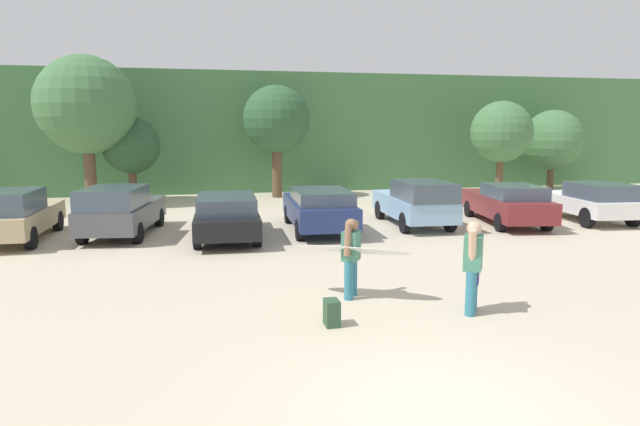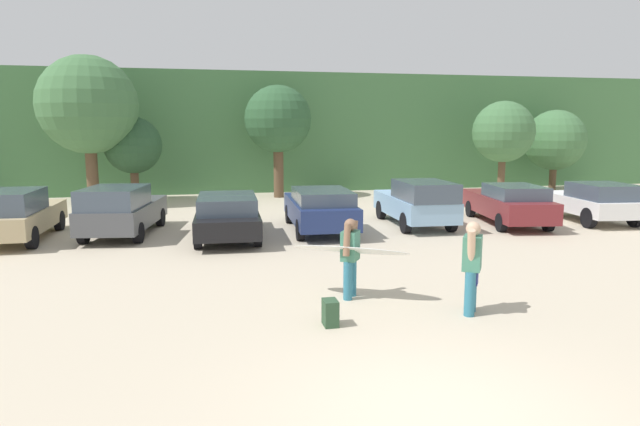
{
  "view_description": "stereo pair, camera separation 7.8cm",
  "coord_description": "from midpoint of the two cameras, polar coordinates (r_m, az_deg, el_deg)",
  "views": [
    {
      "loc": [
        -2.71,
        -5.57,
        3.34
      ],
      "look_at": [
        0.11,
        7.42,
        1.28
      ],
      "focal_mm": 30.72,
      "sensor_mm": 36.0,
      "label": 1
    },
    {
      "loc": [
        -2.64,
        -5.59,
        3.34
      ],
      "look_at": [
        0.11,
        7.42,
        1.28
      ],
      "focal_mm": 30.72,
      "sensor_mm": 36.0,
      "label": 2
    }
  ],
  "objects": [
    {
      "name": "parked_car_sky_blue",
      "position": [
        19.03,
        9.86,
        1.15
      ],
      "size": [
        1.9,
        4.47,
        1.62
      ],
      "rotation": [
        0.0,
        0.0,
        1.53
      ],
      "color": "#84ADD1",
      "rests_on": "ground_plane"
    },
    {
      "name": "parked_car_black",
      "position": [
        17.04,
        -9.83,
        -0.15
      ],
      "size": [
        2.03,
        4.85,
        1.34
      ],
      "rotation": [
        0.0,
        0.0,
        1.53
      ],
      "color": "black",
      "rests_on": "ground_plane"
    },
    {
      "name": "tree_center_right",
      "position": [
        25.84,
        -23.28,
        10.27
      ],
      "size": [
        4.2,
        4.2,
        6.44
      ],
      "color": "brown",
      "rests_on": "ground_plane"
    },
    {
      "name": "person_child",
      "position": [
        10.5,
        15.47,
        -6.67
      ],
      "size": [
        0.34,
        0.46,
        1.06
      ],
      "rotation": [
        0.0,
        0.0,
        2.57
      ],
      "color": "#8C6B4C",
      "rests_on": "ground_plane"
    },
    {
      "name": "hillside_ridge",
      "position": [
        34.62,
        -7.89,
        8.36
      ],
      "size": [
        108.0,
        12.0,
        6.24
      ],
      "primitive_type": "cube",
      "color": "#427042",
      "rests_on": "ground_plane"
    },
    {
      "name": "parked_car_dark_gray",
      "position": [
        18.14,
        -20.18,
        0.3
      ],
      "size": [
        2.37,
        4.53,
        1.6
      ],
      "rotation": [
        0.0,
        0.0,
        1.42
      ],
      "color": "#4C4F54",
      "rests_on": "ground_plane"
    },
    {
      "name": "parked_car_white",
      "position": [
        21.92,
        26.39,
        1.16
      ],
      "size": [
        2.25,
        4.12,
        1.45
      ],
      "rotation": [
        0.0,
        0.0,
        1.47
      ],
      "color": "white",
      "rests_on": "ground_plane"
    },
    {
      "name": "parked_car_navy",
      "position": [
        17.87,
        -0.24,
        0.55
      ],
      "size": [
        2.04,
        4.82,
        1.42
      ],
      "rotation": [
        0.0,
        0.0,
        1.53
      ],
      "color": "navy",
      "rests_on": "ground_plane"
    },
    {
      "name": "tree_center_left",
      "position": [
        32.21,
        23.01,
        6.99
      ],
      "size": [
        3.22,
        3.22,
        4.33
      ],
      "color": "brown",
      "rests_on": "ground_plane"
    },
    {
      "name": "surfboard_white",
      "position": [
        10.81,
        3.06,
        -3.86
      ],
      "size": [
        2.38,
        1.72,
        0.31
      ],
      "rotation": [
        0.0,
        0.0,
        2.63
      ],
      "color": "white"
    },
    {
      "name": "backpack_dropped",
      "position": [
        9.5,
        1.0,
        -10.35
      ],
      "size": [
        0.24,
        0.34,
        0.45
      ],
      "color": "#2D4C33",
      "rests_on": "ground_plane"
    },
    {
      "name": "parked_car_tan",
      "position": [
        18.58,
        -29.44,
        -0.15
      ],
      "size": [
        1.83,
        4.44,
        1.58
      ],
      "rotation": [
        0.0,
        0.0,
        1.56
      ],
      "color": "tan",
      "rests_on": "ground_plane"
    },
    {
      "name": "tree_ridge_back",
      "position": [
        26.7,
        -4.66,
        9.65
      ],
      "size": [
        3.22,
        3.22,
        5.4
      ],
      "color": "brown",
      "rests_on": "ground_plane"
    },
    {
      "name": "person_adult",
      "position": [
        10.83,
        3.04,
        -4.23
      ],
      "size": [
        0.48,
        0.65,
        1.6
      ],
      "rotation": [
        0.0,
        0.0,
        2.57
      ],
      "color": "teal",
      "rests_on": "ground_plane"
    },
    {
      "name": "parked_car_maroon",
      "position": [
        20.32,
        18.82,
        1.0
      ],
      "size": [
        2.44,
        4.91,
        1.43
      ],
      "rotation": [
        0.0,
        0.0,
        1.42
      ],
      "color": "maroon",
      "rests_on": "ground_plane"
    },
    {
      "name": "tree_far_left",
      "position": [
        26.31,
        -19.16,
        6.65
      ],
      "size": [
        2.56,
        2.56,
        3.88
      ],
      "color": "brown",
      "rests_on": "ground_plane"
    },
    {
      "name": "ground_plane",
      "position": [
        7.03,
        12.48,
        -19.78
      ],
      "size": [
        120.0,
        120.0,
        0.0
      ],
      "primitive_type": "plane",
      "color": "beige"
    },
    {
      "name": "tree_far_right",
      "position": [
        28.91,
        18.3,
        8.01
      ],
      "size": [
        3.03,
        3.03,
        4.69
      ],
      "color": "brown",
      "rests_on": "ground_plane"
    },
    {
      "name": "person_companion",
      "position": [
        10.27,
        15.42,
        -4.92
      ],
      "size": [
        0.52,
        0.69,
        1.7
      ],
      "rotation": [
        0.0,
        0.0,
        2.57
      ],
      "color": "teal",
      "rests_on": "ground_plane"
    }
  ]
}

